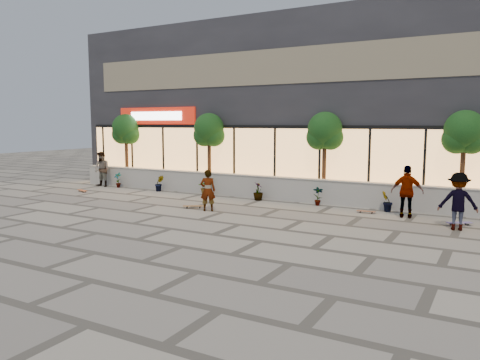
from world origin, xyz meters
The scene contains 21 objects.
ground centered at (0.00, 0.00, 0.00)m, with size 80.00×80.00×0.00m, color #9E9889.
planter_wall centered at (0.00, 7.00, 0.52)m, with size 22.00×0.42×1.04m.
retail_building centered at (0.00, 12.49, 4.25)m, with size 24.00×9.17×8.50m.
shrub_a centered at (-8.50, 6.45, 0.41)m, with size 0.43×0.29×0.81m, color #133E16.
shrub_b centered at (-5.70, 6.45, 0.41)m, with size 0.45×0.36×0.81m, color #133E16.
shrub_c centered at (-2.90, 6.45, 0.41)m, with size 0.73×0.63×0.81m, color #133E16.
shrub_d centered at (-0.10, 6.45, 0.41)m, with size 0.45×0.45×0.81m, color #133E16.
shrub_e centered at (2.70, 6.45, 0.41)m, with size 0.43×0.29×0.81m, color #133E16.
shrub_f centered at (5.50, 6.45, 0.41)m, with size 0.45×0.36×0.81m, color #133E16.
tree_west centered at (-9.00, 7.70, 2.99)m, with size 1.60×1.50×3.92m.
tree_midwest centered at (-3.50, 7.70, 2.99)m, with size 1.60×1.50×3.92m.
tree_mideast centered at (2.50, 7.70, 2.99)m, with size 1.60×1.50×3.92m.
tree_east centered at (8.00, 7.70, 2.99)m, with size 1.60×1.50×3.92m.
skater_center centered at (-0.65, 3.19, 0.82)m, with size 0.60×0.39×1.63m, color white.
skater_left centered at (-9.50, 6.30, 0.94)m, with size 0.92×0.71×1.89m, color tan.
skater_right_near centered at (6.37, 5.62, 0.96)m, with size 1.12×0.47×1.91m, color silver.
skater_right_far centered at (8.15, 4.41, 0.93)m, with size 1.20×0.69×1.86m, color maroon.
skateboard_center centered at (-1.50, 3.42, 0.08)m, with size 0.83×0.62×0.10m.
skateboard_left centered at (-8.92, 4.38, 0.08)m, with size 0.80×0.44×0.09m.
skateboard_right_near centered at (4.88, 5.79, 0.07)m, with size 0.72×0.24×0.08m.
skateboard_right_far centered at (8.16, 5.19, 0.09)m, with size 0.84×0.63×0.10m.
Camera 1 is at (9.27, -11.92, 3.44)m, focal length 35.00 mm.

